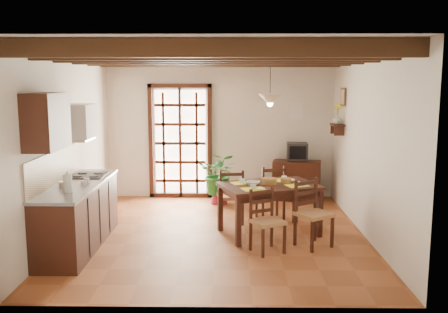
{
  "coord_description": "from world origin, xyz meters",
  "views": [
    {
      "loc": [
        0.21,
        -7.42,
        2.37
      ],
      "look_at": [
        0.1,
        0.4,
        1.15
      ],
      "focal_mm": 40.0,
      "sensor_mm": 36.0,
      "label": 1
    }
  ],
  "objects_px": {
    "chair_far_right": "(270,202)",
    "potted_plant": "(219,174)",
    "crt_tv": "(297,151)",
    "kitchen_counter": "(78,214)",
    "pendant_lamp": "(270,98)",
    "sideboard": "(297,180)",
    "dining_table": "(269,191)",
    "chair_near_right": "(313,226)",
    "chair_far_left": "(231,206)",
    "chair_near_left": "(267,233)"
  },
  "relations": [
    {
      "from": "chair_far_right",
      "to": "potted_plant",
      "type": "distance_m",
      "value": 1.43
    },
    {
      "from": "chair_near_right",
      "to": "chair_far_left",
      "type": "height_order",
      "value": "chair_near_right"
    },
    {
      "from": "dining_table",
      "to": "chair_near_left",
      "type": "xyz_separation_m",
      "value": [
        -0.09,
        -0.81,
        -0.41
      ]
    },
    {
      "from": "chair_near_right",
      "to": "pendant_lamp",
      "type": "bearing_deg",
      "value": 97.79
    },
    {
      "from": "chair_far_right",
      "to": "pendant_lamp",
      "type": "bearing_deg",
      "value": 68.99
    },
    {
      "from": "chair_far_left",
      "to": "chair_far_right",
      "type": "xyz_separation_m",
      "value": [
        0.68,
        0.24,
        0.01
      ]
    },
    {
      "from": "sideboard",
      "to": "crt_tv",
      "type": "height_order",
      "value": "crt_tv"
    },
    {
      "from": "pendant_lamp",
      "to": "crt_tv",
      "type": "bearing_deg",
      "value": 71.28
    },
    {
      "from": "kitchen_counter",
      "to": "potted_plant",
      "type": "bearing_deg",
      "value": 52.33
    },
    {
      "from": "chair_near_right",
      "to": "potted_plant",
      "type": "bearing_deg",
      "value": 86.26
    },
    {
      "from": "kitchen_counter",
      "to": "chair_near_right",
      "type": "relative_size",
      "value": 2.35
    },
    {
      "from": "kitchen_counter",
      "to": "pendant_lamp",
      "type": "xyz_separation_m",
      "value": [
        2.75,
        0.72,
        1.6
      ]
    },
    {
      "from": "dining_table",
      "to": "chair_far_right",
      "type": "distance_m",
      "value": 0.9
    },
    {
      "from": "sideboard",
      "to": "potted_plant",
      "type": "distance_m",
      "value": 1.56
    },
    {
      "from": "kitchen_counter",
      "to": "chair_near_right",
      "type": "bearing_deg",
      "value": 0.94
    },
    {
      "from": "chair_near_right",
      "to": "sideboard",
      "type": "bearing_deg",
      "value": 54.08
    },
    {
      "from": "crt_tv",
      "to": "pendant_lamp",
      "type": "relative_size",
      "value": 0.49
    },
    {
      "from": "chair_near_left",
      "to": "chair_far_left",
      "type": "height_order",
      "value": "chair_far_left"
    },
    {
      "from": "crt_tv",
      "to": "dining_table",
      "type": "bearing_deg",
      "value": -104.25
    },
    {
      "from": "dining_table",
      "to": "chair_near_right",
      "type": "relative_size",
      "value": 1.74
    },
    {
      "from": "kitchen_counter",
      "to": "sideboard",
      "type": "distance_m",
      "value": 4.47
    },
    {
      "from": "sideboard",
      "to": "crt_tv",
      "type": "bearing_deg",
      "value": -77.99
    },
    {
      "from": "chair_far_right",
      "to": "pendant_lamp",
      "type": "height_order",
      "value": "pendant_lamp"
    },
    {
      "from": "kitchen_counter",
      "to": "chair_far_right",
      "type": "xyz_separation_m",
      "value": [
        2.84,
        1.44,
        -0.18
      ]
    },
    {
      "from": "kitchen_counter",
      "to": "pendant_lamp",
      "type": "height_order",
      "value": "pendant_lamp"
    },
    {
      "from": "kitchen_counter",
      "to": "crt_tv",
      "type": "relative_size",
      "value": 5.44
    },
    {
      "from": "chair_far_left",
      "to": "potted_plant",
      "type": "bearing_deg",
      "value": -86.8
    },
    {
      "from": "dining_table",
      "to": "pendant_lamp",
      "type": "bearing_deg",
      "value": 70.1
    },
    {
      "from": "chair_far_left",
      "to": "pendant_lamp",
      "type": "distance_m",
      "value": 1.94
    },
    {
      "from": "chair_near_left",
      "to": "sideboard",
      "type": "xyz_separation_m",
      "value": [
        0.8,
        3.01,
        0.12
      ]
    },
    {
      "from": "chair_near_right",
      "to": "chair_near_left",
      "type": "bearing_deg",
      "value": 166.65
    },
    {
      "from": "chair_far_left",
      "to": "pendant_lamp",
      "type": "relative_size",
      "value": 1.08
    },
    {
      "from": "chair_far_left",
      "to": "crt_tv",
      "type": "relative_size",
      "value": 2.21
    },
    {
      "from": "chair_far_right",
      "to": "kitchen_counter",
      "type": "bearing_deg",
      "value": 12.73
    },
    {
      "from": "chair_near_right",
      "to": "pendant_lamp",
      "type": "height_order",
      "value": "pendant_lamp"
    },
    {
      "from": "crt_tv",
      "to": "potted_plant",
      "type": "xyz_separation_m",
      "value": [
        -1.52,
        -0.31,
        -0.4
      ]
    },
    {
      "from": "chair_near_left",
      "to": "chair_near_right",
      "type": "distance_m",
      "value": 0.72
    },
    {
      "from": "chair_near_left",
      "to": "chair_far_left",
      "type": "xyz_separation_m",
      "value": [
        -0.5,
        1.38,
        0.01
      ]
    },
    {
      "from": "chair_far_right",
      "to": "potted_plant",
      "type": "relative_size",
      "value": 0.45
    },
    {
      "from": "dining_table",
      "to": "sideboard",
      "type": "relative_size",
      "value": 1.81
    },
    {
      "from": "kitchen_counter",
      "to": "crt_tv",
      "type": "distance_m",
      "value": 4.49
    },
    {
      "from": "sideboard",
      "to": "chair_far_right",
      "type": "bearing_deg",
      "value": -102.17
    },
    {
      "from": "crt_tv",
      "to": "potted_plant",
      "type": "relative_size",
      "value": 0.2
    },
    {
      "from": "dining_table",
      "to": "crt_tv",
      "type": "distance_m",
      "value": 2.33
    },
    {
      "from": "chair_near_left",
      "to": "crt_tv",
      "type": "bearing_deg",
      "value": 47.16
    },
    {
      "from": "chair_near_left",
      "to": "chair_far_right",
      "type": "height_order",
      "value": "chair_far_right"
    },
    {
      "from": "chair_far_right",
      "to": "potted_plant",
      "type": "height_order",
      "value": "potted_plant"
    },
    {
      "from": "potted_plant",
      "to": "pendant_lamp",
      "type": "height_order",
      "value": "pendant_lamp"
    },
    {
      "from": "chair_far_right",
      "to": "chair_near_left",
      "type": "bearing_deg",
      "value": 69.75
    },
    {
      "from": "potted_plant",
      "to": "chair_far_left",
      "type": "bearing_deg",
      "value": -80.51
    }
  ]
}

